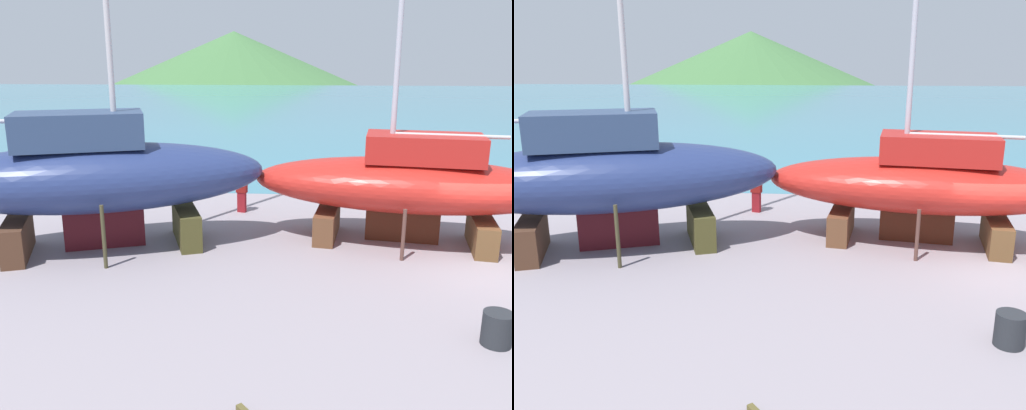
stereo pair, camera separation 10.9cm
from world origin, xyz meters
The scene contains 7 objects.
ground_plane centered at (0.00, -2.76, 0.00)m, with size 45.50×45.50×0.00m, color gray.
sea_water centered at (0.00, 56.27, 0.00)m, with size 173.73×95.31×0.01m, color teal.
headland_hill centered at (-23.16, 135.59, 0.00)m, with size 119.26×119.26×25.00m, color #447440.
sailboat_mid_port centered at (-1.92, 2.17, 2.13)m, with size 10.77×4.91×17.31m.
sailboat_large_starboard centered at (-12.05, 0.75, 2.55)m, with size 11.39×6.68×18.83m.
worker centered at (-7.88, 5.52, 0.84)m, with size 0.49×0.35×1.63m.
barrel_rust_far centered at (-1.10, -4.71, 0.39)m, with size 0.67×0.67×0.78m, color #272A2E.
Camera 2 is at (-5.55, -16.00, 6.30)m, focal length 38.00 mm.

